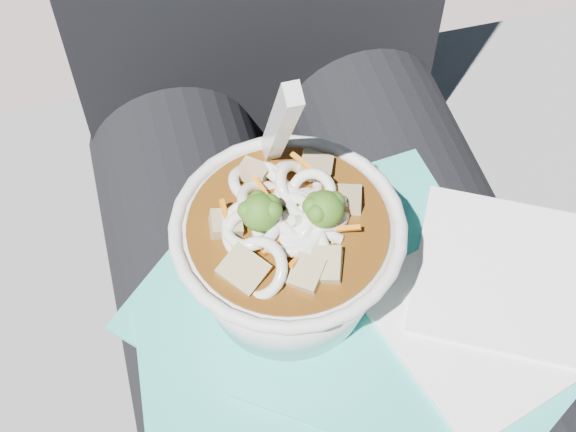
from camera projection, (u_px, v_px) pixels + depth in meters
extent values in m
cube|color=slate|center=(289.00, 339.00, 1.02)|extent=(1.01, 0.51, 0.47)
cylinder|color=black|center=(225.00, 352.00, 0.66)|extent=(0.16, 0.48, 0.16)
cylinder|color=black|center=(442.00, 299.00, 0.69)|extent=(0.16, 0.48, 0.16)
cube|color=#2CB9AD|center=(321.00, 299.00, 0.60)|extent=(0.15, 0.16, 0.00)
cube|color=#2CB9AD|center=(371.00, 319.00, 0.59)|extent=(0.23, 0.24, 0.00)
cube|color=#2CB9AD|center=(463.00, 343.00, 0.57)|extent=(0.24, 0.23, 0.00)
cube|color=#2CB9AD|center=(326.00, 300.00, 0.59)|extent=(0.18, 0.18, 0.00)
cube|color=#2CB9AD|center=(351.00, 368.00, 0.56)|extent=(0.23, 0.22, 0.00)
cube|color=#2CB9AD|center=(281.00, 289.00, 0.59)|extent=(0.26, 0.26, 0.00)
cube|color=#2CB9AD|center=(359.00, 262.00, 0.60)|extent=(0.19, 0.18, 0.00)
cube|color=#2CB9AD|center=(274.00, 374.00, 0.55)|extent=(0.19, 0.15, 0.00)
cube|color=#2CB9AD|center=(368.00, 277.00, 0.59)|extent=(0.18, 0.18, 0.00)
cube|color=#2CB9AD|center=(378.00, 329.00, 0.57)|extent=(0.23, 0.23, 0.00)
cube|color=white|center=(485.00, 318.00, 0.57)|extent=(0.17, 0.17, 0.00)
cube|color=white|center=(506.00, 272.00, 0.58)|extent=(0.18, 0.18, 0.00)
torus|color=white|center=(288.00, 227.00, 0.51)|extent=(0.15, 0.15, 0.01)
cylinder|color=#4F2B0B|center=(288.00, 229.00, 0.52)|extent=(0.13, 0.13, 0.01)
torus|color=white|center=(273.00, 208.00, 0.52)|extent=(0.06, 0.06, 0.04)
torus|color=white|center=(282.00, 226.00, 0.51)|extent=(0.05, 0.05, 0.02)
torus|color=white|center=(290.00, 221.00, 0.51)|extent=(0.05, 0.05, 0.01)
torus|color=white|center=(258.00, 189.00, 0.53)|extent=(0.05, 0.05, 0.03)
torus|color=white|center=(297.00, 187.00, 0.52)|extent=(0.04, 0.05, 0.04)
torus|color=white|center=(249.00, 235.00, 0.50)|extent=(0.04, 0.04, 0.03)
torus|color=white|center=(318.00, 209.00, 0.51)|extent=(0.06, 0.06, 0.03)
torus|color=white|center=(288.00, 221.00, 0.51)|extent=(0.04, 0.05, 0.03)
torus|color=white|center=(289.00, 223.00, 0.51)|extent=(0.07, 0.07, 0.02)
torus|color=white|center=(257.00, 269.00, 0.49)|extent=(0.05, 0.06, 0.04)
torus|color=white|center=(251.00, 224.00, 0.50)|extent=(0.04, 0.04, 0.01)
torus|color=white|center=(312.00, 194.00, 0.52)|extent=(0.04, 0.05, 0.03)
torus|color=white|center=(256.00, 187.00, 0.53)|extent=(0.05, 0.05, 0.03)
torus|color=white|center=(297.00, 180.00, 0.53)|extent=(0.05, 0.05, 0.02)
torus|color=white|center=(314.00, 231.00, 0.51)|extent=(0.05, 0.05, 0.02)
cylinder|color=white|center=(298.00, 240.00, 0.50)|extent=(0.02, 0.03, 0.02)
cylinder|color=white|center=(321.00, 237.00, 0.50)|extent=(0.01, 0.04, 0.02)
cylinder|color=white|center=(310.00, 220.00, 0.51)|extent=(0.03, 0.02, 0.03)
cylinder|color=white|center=(316.00, 229.00, 0.50)|extent=(0.03, 0.02, 0.02)
cylinder|color=white|center=(289.00, 188.00, 0.52)|extent=(0.03, 0.03, 0.02)
cylinder|color=white|center=(328.00, 206.00, 0.51)|extent=(0.03, 0.01, 0.02)
cylinder|color=#709849|center=(324.00, 220.00, 0.51)|extent=(0.01, 0.01, 0.01)
sphere|color=#265613|center=(324.00, 209.00, 0.50)|extent=(0.02, 0.02, 0.02)
sphere|color=#265613|center=(317.00, 213.00, 0.49)|extent=(0.01, 0.01, 0.01)
sphere|color=#265613|center=(315.00, 201.00, 0.50)|extent=(0.01, 0.01, 0.01)
sphere|color=#265613|center=(335.00, 201.00, 0.50)|extent=(0.01, 0.01, 0.01)
sphere|color=#265613|center=(312.00, 206.00, 0.49)|extent=(0.01, 0.01, 0.01)
cylinder|color=#709849|center=(261.00, 224.00, 0.50)|extent=(0.01, 0.01, 0.01)
sphere|color=#265613|center=(260.00, 213.00, 0.50)|extent=(0.02, 0.02, 0.02)
sphere|color=#265613|center=(273.00, 211.00, 0.49)|extent=(0.01, 0.01, 0.01)
sphere|color=#265613|center=(247.00, 210.00, 0.49)|extent=(0.01, 0.01, 0.01)
sphere|color=#265613|center=(258.00, 200.00, 0.50)|extent=(0.01, 0.01, 0.01)
sphere|color=#265613|center=(270.00, 203.00, 0.50)|extent=(0.01, 0.01, 0.01)
cube|color=orange|center=(280.00, 248.00, 0.50)|extent=(0.01, 0.04, 0.01)
cube|color=orange|center=(329.00, 230.00, 0.50)|extent=(0.04, 0.02, 0.01)
cube|color=orange|center=(250.00, 206.00, 0.52)|extent=(0.03, 0.03, 0.02)
cube|color=orange|center=(228.00, 225.00, 0.50)|extent=(0.00, 0.04, 0.01)
cube|color=orange|center=(296.00, 234.00, 0.50)|extent=(0.05, 0.02, 0.00)
cube|color=orange|center=(291.00, 185.00, 0.53)|extent=(0.03, 0.03, 0.00)
cube|color=orange|center=(263.00, 189.00, 0.52)|extent=(0.01, 0.05, 0.01)
cube|color=orange|center=(307.00, 250.00, 0.50)|extent=(0.03, 0.03, 0.01)
cube|color=orange|center=(317.00, 174.00, 0.52)|extent=(0.03, 0.03, 0.02)
cube|color=#9E8759|center=(348.00, 199.00, 0.52)|extent=(0.02, 0.03, 0.02)
cube|color=#9E8759|center=(315.00, 167.00, 0.53)|extent=(0.03, 0.02, 0.02)
cube|color=#9E8759|center=(254.00, 172.00, 0.53)|extent=(0.02, 0.02, 0.01)
cube|color=#9E8759|center=(226.00, 225.00, 0.51)|extent=(0.02, 0.02, 0.02)
cube|color=#9E8759|center=(243.00, 271.00, 0.49)|extent=(0.03, 0.04, 0.02)
cube|color=#9E8759|center=(307.00, 275.00, 0.49)|extent=(0.03, 0.03, 0.02)
cube|color=#9E8759|center=(327.00, 267.00, 0.49)|extent=(0.03, 0.03, 0.02)
ellipsoid|color=silver|center=(299.00, 232.00, 0.50)|extent=(0.03, 0.04, 0.01)
cube|color=silver|center=(280.00, 126.00, 0.49)|extent=(0.01, 0.07, 0.12)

